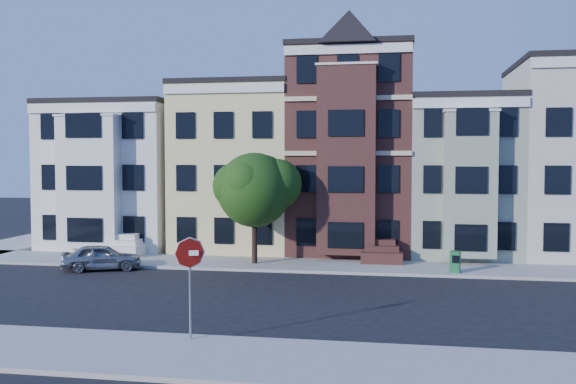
% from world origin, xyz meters
% --- Properties ---
extents(ground, '(120.00, 120.00, 0.00)m').
position_xyz_m(ground, '(0.00, 0.00, 0.00)').
color(ground, black).
extents(far_sidewalk, '(60.00, 4.00, 0.15)m').
position_xyz_m(far_sidewalk, '(0.00, 8.00, 0.07)').
color(far_sidewalk, '#9E9B93').
rests_on(far_sidewalk, ground).
extents(near_sidewalk, '(60.00, 4.00, 0.15)m').
position_xyz_m(near_sidewalk, '(0.00, -8.00, 0.07)').
color(near_sidewalk, '#9E9B93').
rests_on(near_sidewalk, ground).
extents(house_white, '(8.00, 9.00, 9.00)m').
position_xyz_m(house_white, '(-15.00, 14.50, 4.50)').
color(house_white, white).
rests_on(house_white, ground).
extents(house_yellow, '(7.00, 9.00, 10.00)m').
position_xyz_m(house_yellow, '(-7.00, 14.50, 5.00)').
color(house_yellow, beige).
rests_on(house_yellow, ground).
extents(house_brown, '(7.00, 9.00, 12.00)m').
position_xyz_m(house_brown, '(0.00, 14.50, 6.00)').
color(house_brown, '#41211C').
rests_on(house_brown, ground).
extents(house_green, '(6.00, 9.00, 9.00)m').
position_xyz_m(house_green, '(6.50, 14.50, 4.50)').
color(house_green, gray).
rests_on(house_green, ground).
extents(street_tree, '(7.22, 7.22, 7.26)m').
position_xyz_m(street_tree, '(-4.72, 7.81, 3.78)').
color(street_tree, '#275215').
rests_on(street_tree, far_sidewalk).
extents(parked_car, '(4.25, 2.94, 1.34)m').
position_xyz_m(parked_car, '(-12.14, 5.20, 0.67)').
color(parked_car, gray).
rests_on(parked_car, ground).
extents(newspaper_box, '(0.56, 0.52, 1.05)m').
position_xyz_m(newspaper_box, '(5.55, 6.72, 0.67)').
color(newspaper_box, '#1A6031').
rests_on(newspaper_box, far_sidewalk).
extents(fire_hydrant, '(0.23, 0.23, 0.60)m').
position_xyz_m(fire_hydrant, '(-12.89, 6.30, 0.45)').
color(fire_hydrant, beige).
rests_on(fire_hydrant, far_sidewalk).
extents(stop_sign, '(0.98, 0.37, 3.56)m').
position_xyz_m(stop_sign, '(-3.51, -6.54, 1.93)').
color(stop_sign, '#A2130B').
rests_on(stop_sign, near_sidewalk).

